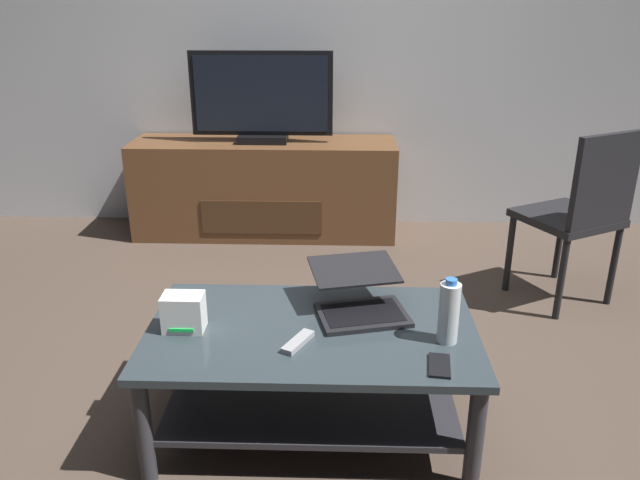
# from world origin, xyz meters

# --- Properties ---
(ground_plane) EXTENTS (7.68, 7.68, 0.00)m
(ground_plane) POSITION_xyz_m (0.00, 0.00, 0.00)
(ground_plane) COLOR #4C3D33
(back_wall) EXTENTS (6.40, 0.12, 2.80)m
(back_wall) POSITION_xyz_m (0.00, 2.25, 1.40)
(back_wall) COLOR silver
(back_wall) RESTS_ON ground
(coffee_table) EXTENTS (1.21, 0.71, 0.44)m
(coffee_table) POSITION_xyz_m (-0.02, -0.21, 0.31)
(coffee_table) COLOR #2D383D
(coffee_table) RESTS_ON ground
(media_cabinet) EXTENTS (1.78, 0.50, 0.65)m
(media_cabinet) POSITION_xyz_m (-0.44, 1.93, 0.33)
(media_cabinet) COLOR brown
(media_cabinet) RESTS_ON ground
(television) EXTENTS (0.93, 0.20, 0.59)m
(television) POSITION_xyz_m (-0.44, 1.91, 0.94)
(television) COLOR black
(television) RESTS_ON media_cabinet
(dining_chair) EXTENTS (0.60, 0.60, 0.96)m
(dining_chair) POSITION_xyz_m (1.33, 0.90, 0.54)
(dining_chair) COLOR black
(dining_chair) RESTS_ON ground
(laptop) EXTENTS (0.41, 0.44, 0.16)m
(laptop) POSITION_xyz_m (0.15, -0.06, 0.50)
(laptop) COLOR black
(laptop) RESTS_ON coffee_table
(router_box) EXTENTS (0.15, 0.10, 0.14)m
(router_box) POSITION_xyz_m (-0.49, -0.23, 0.51)
(router_box) COLOR white
(router_box) RESTS_ON coffee_table
(water_bottle_near) EXTENTS (0.07, 0.07, 0.24)m
(water_bottle_near) POSITION_xyz_m (0.46, -0.28, 0.55)
(water_bottle_near) COLOR silver
(water_bottle_near) RESTS_ON coffee_table
(cell_phone) EXTENTS (0.09, 0.15, 0.01)m
(cell_phone) POSITION_xyz_m (0.41, -0.45, 0.45)
(cell_phone) COLOR black
(cell_phone) RESTS_ON coffee_table
(tv_remote) EXTENTS (0.11, 0.16, 0.02)m
(tv_remote) POSITION_xyz_m (-0.07, -0.32, 0.45)
(tv_remote) COLOR #99999E
(tv_remote) RESTS_ON coffee_table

